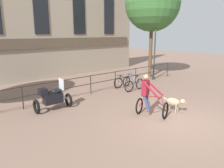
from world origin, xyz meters
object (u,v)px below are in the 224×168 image
(parked_bicycle_near_lamp, at_px, (123,84))
(parked_bicycle_mid_left, at_px, (133,82))
(dog, at_px, (175,102))
(parked_motorcycle, at_px, (53,98))
(cyclist_with_bike, at_px, (149,98))
(street_lamp, at_px, (155,44))

(parked_bicycle_near_lamp, distance_m, parked_bicycle_mid_left, 0.84)
(dog, relative_size, parked_bicycle_near_lamp, 0.87)
(parked_motorcycle, xyz_separation_m, parked_bicycle_near_lamp, (4.74, 0.32, -0.20))
(cyclist_with_bike, bearing_deg, parked_bicycle_near_lamp, 41.57)
(parked_bicycle_near_lamp, distance_m, street_lamp, 4.49)
(cyclist_with_bike, height_order, parked_bicycle_mid_left, cyclist_with_bike)
(dog, bearing_deg, street_lamp, 36.04)
(parked_bicycle_near_lamp, relative_size, street_lamp, 0.26)
(parked_bicycle_near_lamp, xyz_separation_m, parked_bicycle_mid_left, (0.84, -0.00, -0.00))
(cyclist_with_bike, xyz_separation_m, parked_motorcycle, (-2.54, 3.26, -0.20))
(cyclist_with_bike, xyz_separation_m, dog, (1.15, -0.48, -0.33))
(parked_motorcycle, bearing_deg, parked_bicycle_near_lamp, -81.90)
(cyclist_with_bike, bearing_deg, street_lamp, 18.30)
(dog, bearing_deg, parked_bicycle_mid_left, 57.02)
(parked_bicycle_mid_left, bearing_deg, parked_motorcycle, 0.74)
(cyclist_with_bike, relative_size, parked_bicycle_near_lamp, 1.43)
(parked_motorcycle, bearing_deg, dog, -131.07)
(parked_bicycle_near_lamp, bearing_deg, cyclist_with_bike, 66.61)
(cyclist_with_bike, xyz_separation_m, parked_bicycle_mid_left, (3.04, 3.58, -0.41))
(parked_bicycle_mid_left, distance_m, street_lamp, 3.79)
(dog, height_order, parked_bicycle_near_lamp, parked_bicycle_near_lamp)
(parked_bicycle_near_lamp, bearing_deg, dog, 83.71)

